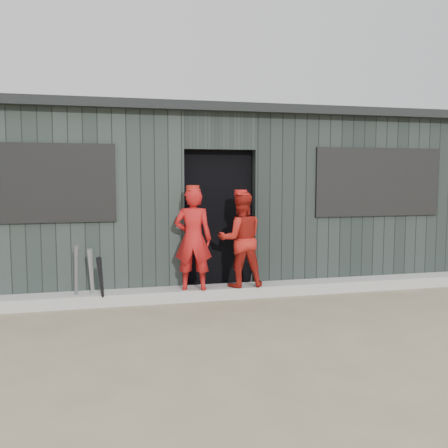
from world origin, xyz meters
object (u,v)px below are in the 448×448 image
object	(u,v)px
bat_left	(92,277)
player_red_left	(193,239)
player_red_right	(241,239)
bat_mid	(76,276)
dugout	(199,197)
bat_right	(101,282)
player_grey_back	(260,244)

from	to	relation	value
bat_left	player_red_left	size ratio (longest dim) A/B	0.56
player_red_left	player_red_right	size ratio (longest dim) A/B	1.05
bat_mid	dugout	distance (m)	2.75
bat_left	bat_right	bearing A→B (deg)	-49.73
player_red_right	dugout	world-z (taller)	dugout
bat_mid	player_red_left	world-z (taller)	player_red_left
player_red_left	player_grey_back	size ratio (longest dim) A/B	1.05
bat_mid	player_red_right	size ratio (longest dim) A/B	0.63
bat_left	bat_mid	world-z (taller)	bat_mid
bat_mid	bat_right	distance (m)	0.35
player_red_left	player_red_right	bearing A→B (deg)	-161.03
bat_right	player_red_left	xyz separation A→B (m)	(1.17, 0.14, 0.49)
bat_left	bat_mid	xyz separation A→B (m)	(-0.18, 0.02, 0.03)
bat_mid	player_red_right	bearing A→B (deg)	0.84
bat_left	player_red_left	bearing A→B (deg)	0.21
player_grey_back	dugout	distance (m)	1.53
bat_right	player_grey_back	xyz separation A→B (m)	(2.27, 0.70, 0.30)
player_grey_back	dugout	xyz separation A→B (m)	(-0.67, 1.22, 0.65)
bat_right	player_red_left	world-z (taller)	player_red_left
bat_right	bat_left	bearing A→B (deg)	130.27
bat_right	player_grey_back	distance (m)	2.40
bat_left	player_red_left	world-z (taller)	player_red_left
bat_left	player_grey_back	xyz separation A→B (m)	(2.39, 0.57, 0.26)
player_red_left	player_red_right	world-z (taller)	player_red_left
bat_left	bat_mid	bearing A→B (deg)	173.57
bat_left	player_red_right	distance (m)	1.99
dugout	bat_mid	bearing A→B (deg)	-137.25
bat_right	dugout	bearing A→B (deg)	50.07
bat_right	dugout	world-z (taller)	dugout
bat_right	player_red_left	size ratio (longest dim) A/B	0.51
player_red_right	player_grey_back	world-z (taller)	player_red_right
player_red_right	dugout	size ratio (longest dim) A/B	0.15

